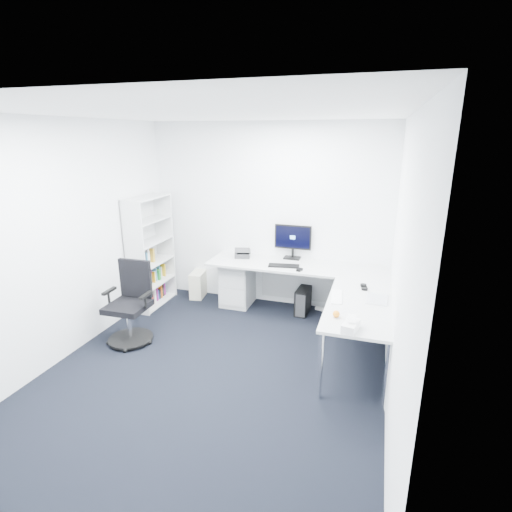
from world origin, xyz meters
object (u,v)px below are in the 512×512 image
(l_desk, at_px, (292,299))
(task_chair, at_px, (127,304))
(laptop, at_px, (378,290))
(bookshelf, at_px, (151,252))
(monitor, at_px, (293,242))

(l_desk, xyz_separation_m, task_chair, (-1.83, -1.09, 0.13))
(l_desk, bearing_deg, laptop, -29.02)
(l_desk, distance_m, laptop, 1.34)
(bookshelf, distance_m, monitor, 2.12)
(task_chair, distance_m, laptop, 2.98)
(l_desk, relative_size, laptop, 7.69)
(bookshelf, distance_m, task_chair, 1.23)
(task_chair, height_order, laptop, task_chair)
(monitor, bearing_deg, laptop, -44.69)
(bookshelf, height_order, monitor, bookshelf)
(task_chair, xyz_separation_m, monitor, (1.68, 1.71, 0.50))
(bookshelf, height_order, task_chair, bookshelf)
(monitor, bearing_deg, l_desk, -76.74)
(laptop, bearing_deg, monitor, 137.09)
(l_desk, xyz_separation_m, bookshelf, (-2.17, 0.05, 0.46))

